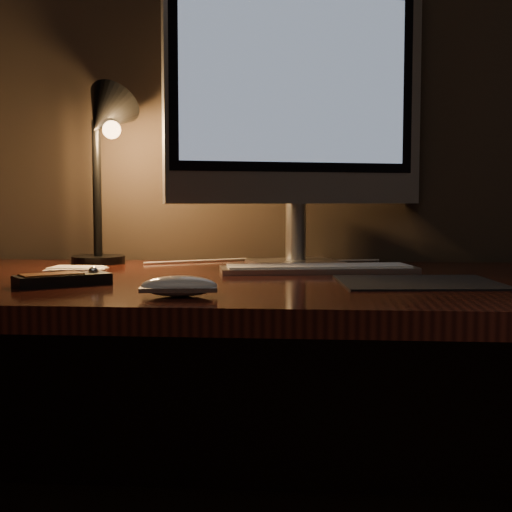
# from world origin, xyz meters

# --- Properties ---
(desk) EXTENTS (1.60, 0.75, 0.75)m
(desk) POSITION_xyz_m (0.00, 1.93, 0.62)
(desk) COLOR #3C140D
(desk) RESTS_ON ground
(monitor) EXTENTS (0.57, 0.24, 0.62)m
(monitor) POSITION_xyz_m (0.11, 2.14, 1.12)
(monitor) COLOR silver
(monitor) RESTS_ON desk
(keyboard) EXTENTS (0.41, 0.18, 0.01)m
(keyboard) POSITION_xyz_m (0.16, 1.98, 0.76)
(keyboard) COLOR silver
(keyboard) RESTS_ON desk
(mousepad) EXTENTS (0.29, 0.25, 0.00)m
(mousepad) POSITION_xyz_m (0.33, 1.79, 0.75)
(mousepad) COLOR black
(mousepad) RESTS_ON desk
(mouse) EXTENTS (0.12, 0.07, 0.02)m
(mouse) POSITION_xyz_m (-0.05, 1.59, 0.76)
(mouse) COLOR white
(mouse) RESTS_ON desk
(media_remote) EXTENTS (0.16, 0.14, 0.03)m
(media_remote) POSITION_xyz_m (-0.27, 1.71, 0.76)
(media_remote) COLOR black
(media_remote) RESTS_ON desk
(papers) EXTENTS (0.13, 0.09, 0.01)m
(papers) POSITION_xyz_m (-0.34, 1.98, 0.75)
(papers) COLOR white
(papers) RESTS_ON desk
(desk_lamp) EXTENTS (0.19, 0.20, 0.41)m
(desk_lamp) POSITION_xyz_m (-0.31, 2.09, 1.02)
(desk_lamp) COLOR black
(desk_lamp) RESTS_ON desk
(cable) EXTENTS (0.52, 0.19, 0.00)m
(cable) POSITION_xyz_m (0.03, 2.19, 0.75)
(cable) COLOR white
(cable) RESTS_ON desk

